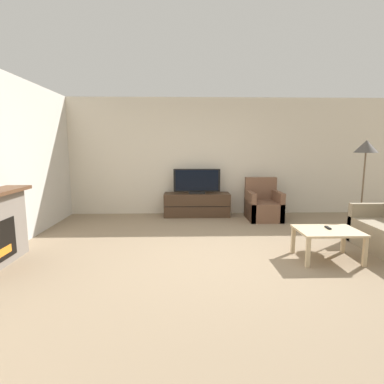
% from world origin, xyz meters
% --- Properties ---
extents(ground_plane, '(24.00, 24.00, 0.00)m').
position_xyz_m(ground_plane, '(0.00, 0.00, 0.00)').
color(ground_plane, '#89755B').
extents(wall_back, '(12.00, 0.06, 2.70)m').
position_xyz_m(wall_back, '(0.00, 2.89, 1.35)').
color(wall_back, beige).
rests_on(wall_back, ground).
extents(tv_stand, '(1.49, 0.48, 0.53)m').
position_xyz_m(tv_stand, '(-0.23, 2.58, 0.26)').
color(tv_stand, '#422D1E').
rests_on(tv_stand, ground).
extents(tv, '(1.06, 0.18, 0.56)m').
position_xyz_m(tv, '(-0.23, 2.58, 0.79)').
color(tv, black).
rests_on(tv, tv_stand).
extents(armchair, '(0.70, 0.76, 0.90)m').
position_xyz_m(armchair, '(1.22, 2.23, 0.29)').
color(armchair, brown).
rests_on(armchair, ground).
extents(coffee_table, '(0.84, 0.62, 0.43)m').
position_xyz_m(coffee_table, '(1.49, -0.16, 0.37)').
color(coffee_table, '#CCB289').
rests_on(coffee_table, ground).
extents(remote, '(0.05, 0.15, 0.02)m').
position_xyz_m(remote, '(1.52, -0.09, 0.44)').
color(remote, black).
rests_on(remote, coffee_table).
extents(floor_lamp, '(0.40, 0.40, 1.70)m').
position_xyz_m(floor_lamp, '(2.67, 1.03, 1.51)').
color(floor_lamp, black).
rests_on(floor_lamp, ground).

